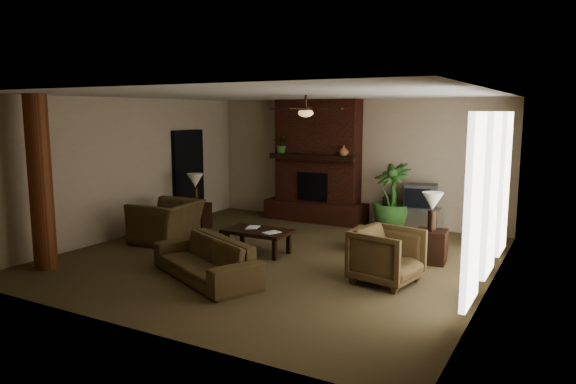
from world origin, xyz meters
The scene contains 23 objects.
room_shell centered at (0.00, 0.00, 1.40)m, with size 7.00×7.00×7.00m.
fireplace centered at (-0.80, 3.22, 1.16)m, with size 2.40×0.70×2.80m.
windows centered at (3.45, 0.20, 1.35)m, with size 0.08×3.65×2.35m.
log_column centered at (-2.95, -2.40, 1.40)m, with size 0.36×0.36×2.80m, color brown.
doorway centered at (-3.44, 1.80, 1.05)m, with size 0.10×1.00×2.10m, color black.
ceiling_fan centered at (0.40, 0.30, 2.53)m, with size 1.35×1.35×0.37m.
sofa centered at (-0.34, -1.57, 0.41)m, with size 2.09×0.61×0.82m, color #4B3A20.
armchair_left centered at (-2.44, -0.08, 0.53)m, with size 1.22×0.80×1.07m, color #4B3A20.
armchair_right centered at (2.13, -0.43, 0.45)m, with size 0.88×0.82×0.91m, color #4B3A20.
coffee_table centered at (-0.43, 0.06, 0.37)m, with size 1.20×0.70×0.43m.
ottoman centered at (1.26, 1.20, 0.20)m, with size 0.60×0.60×0.40m, color #4B3A20.
tv_stand centered at (1.65, 3.15, 0.25)m, with size 0.85×0.50×0.50m, color silver.
tv centered at (1.66, 3.14, 0.76)m, with size 0.73×0.63×0.52m.
floor_vase centered at (1.00, 3.14, 0.43)m, with size 0.34×0.34×0.77m.
floor_plant centered at (1.10, 2.94, 0.41)m, with size 0.81×1.45×0.81m, color #326126.
side_table_left centered at (-2.67, 1.12, 0.28)m, with size 0.50×0.50×0.55m, color black.
lamp_left centered at (-2.72, 1.16, 1.00)m, with size 0.40×0.40×0.65m.
side_table_right centered at (2.43, 1.00, 0.28)m, with size 0.50×0.50×0.55m, color black.
lamp_right centered at (2.44, 0.96, 1.00)m, with size 0.37×0.37×0.65m.
mantel_plant centered at (-1.60, 2.99, 1.72)m, with size 0.38×0.42×0.33m, color #326126.
mantel_vase centered at (-0.02, 2.96, 1.67)m, with size 0.22×0.23×0.22m, color #9A623D.
book_a centered at (-0.67, 0.08, 0.57)m, with size 0.22×0.03×0.29m, color #999999.
book_b centered at (-0.17, -0.03, 0.58)m, with size 0.21×0.02×0.29m, color #999999.
Camera 1 is at (4.53, -7.74, 2.52)m, focal length 32.90 mm.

